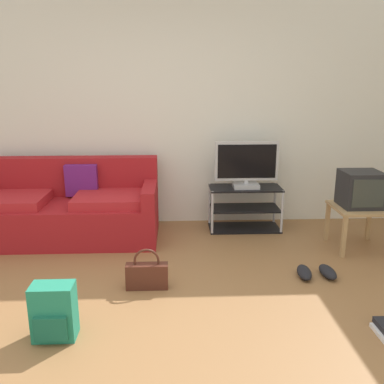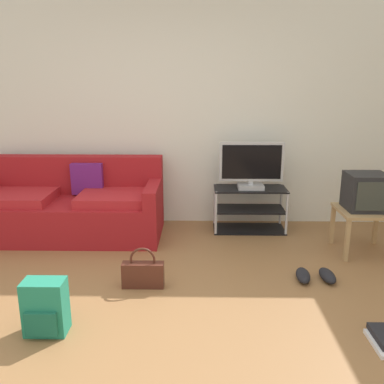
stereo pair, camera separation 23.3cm
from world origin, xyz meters
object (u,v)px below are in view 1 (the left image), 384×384
tv_stand (245,208)px  side_table (359,213)px  couch (64,209)px  flat_tv (246,165)px  backpack (54,312)px  crt_tv (360,189)px  handbag (147,275)px  sneakers_pair (316,272)px

tv_stand → side_table: bearing=-30.9°
couch → flat_tv: bearing=4.5°
couch → side_table: couch is taller
side_table → backpack: 3.11m
tv_stand → crt_tv: 1.31m
tv_stand → flat_tv: 0.52m
tv_stand → handbag: (-1.07, -1.44, -0.13)m
backpack → handbag: backpack is taller
sneakers_pair → couch: bearing=156.1°
side_table → sneakers_pair: 0.97m
couch → backpack: bearing=-78.3°
tv_stand → backpack: bearing=-128.0°
side_table → couch: bearing=171.7°
backpack → couch: bearing=90.6°
flat_tv → sneakers_pair: (0.44, -1.27, -0.73)m
tv_stand → sneakers_pair: size_ratio=2.33×
flat_tv → crt_tv: size_ratio=1.87×
flat_tv → side_table: (1.08, -0.62, -0.39)m
tv_stand → crt_tv: crt_tv is taller
tv_stand → flat_tv: (0.00, -0.02, 0.52)m
side_table → handbag: bearing=-159.7°
tv_stand → sneakers_pair: (0.44, -1.29, -0.21)m
flat_tv → backpack: bearing=-128.3°
couch → side_table: size_ratio=3.94×
flat_tv → handbag: bearing=-127.0°
couch → handbag: (0.99, -1.25, -0.20)m
handbag → couch: bearing=128.3°
crt_tv → handbag: crt_tv is taller
couch → sneakers_pair: 2.75m
crt_tv → tv_stand: bearing=149.8°
sneakers_pair → flat_tv: bearing=109.1°
backpack → tv_stand: bearing=40.9°
couch → crt_tv: bearing=-8.0°
backpack → flat_tv: bearing=40.6°
tv_stand → sneakers_pair: 1.38m
flat_tv → sneakers_pair: bearing=-70.9°
couch → handbag: couch is taller
side_table → flat_tv: bearing=150.0°
tv_stand → crt_tv: (1.08, -0.63, 0.39)m
tv_stand → sneakers_pair: bearing=-71.2°
tv_stand → crt_tv: size_ratio=2.15×
backpack → sneakers_pair: size_ratio=1.10×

